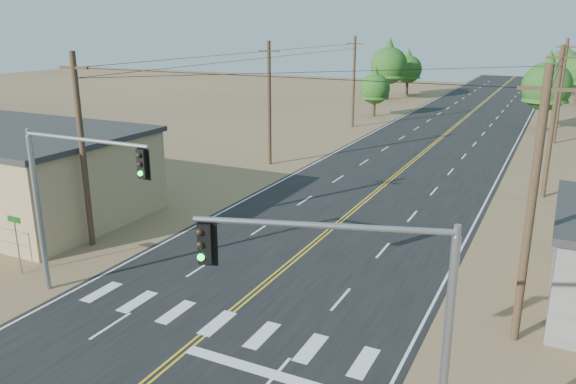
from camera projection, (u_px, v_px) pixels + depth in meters
The scene contains 15 objects.
road at pixel (384, 185), 40.79m from camera, with size 15.00×200.00×0.02m, color black.
utility_pole_left_near at pixel (83, 150), 28.33m from camera, with size 1.80×0.30×10.00m.
utility_pole_left_mid at pixel (269, 103), 45.50m from camera, with size 1.80×0.30×10.00m.
utility_pole_left_far at pixel (354, 81), 62.68m from camera, with size 1.80×0.30×10.00m.
utility_pole_right_near at pixel (531, 208), 19.41m from camera, with size 1.80×0.30×10.00m.
utility_pole_right_mid at pixel (553, 122), 36.58m from camera, with size 1.80×0.30×10.00m.
utility_pole_right_far at pixel (561, 91), 53.75m from camera, with size 1.80×0.30×10.00m.
signal_mast_left at pixel (66, 188), 22.67m from camera, with size 6.27×0.42×7.16m.
signal_mast_right at pixel (371, 305), 13.61m from camera, with size 6.07×2.18×6.85m.
street_sign at pixel (16, 236), 25.78m from camera, with size 0.84×0.07×2.82m.
tree_left_near at pixel (375, 86), 70.33m from camera, with size 3.76×3.76×6.26m.
tree_left_mid at pixel (389, 62), 85.79m from camera, with size 5.63×5.63×9.39m.
tree_left_far at pixel (408, 66), 92.08m from camera, with size 4.53×4.53×7.56m.
tree_right_near at pixel (547, 81), 60.53m from camera, with size 5.22×5.22×8.71m.
tree_right_far at pixel (565, 63), 89.17m from camera, with size 5.25×5.25×8.75m.
Camera 1 is at (11.13, -8.26, 11.21)m, focal length 35.00 mm.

